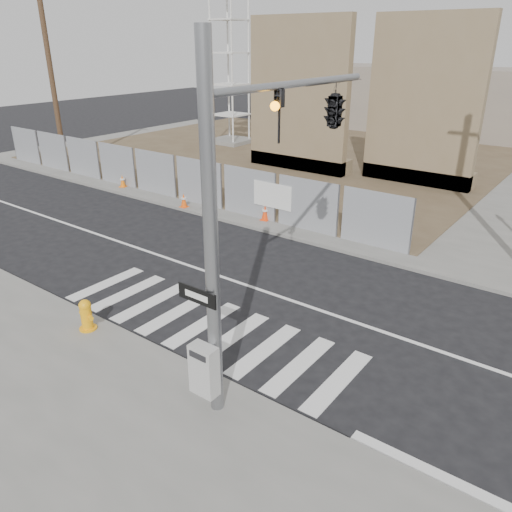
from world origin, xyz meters
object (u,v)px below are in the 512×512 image
Objects in this scene: traffic_cone_a at (97,170)px; traffic_cone_c at (184,200)px; crane_tower at (229,4)px; traffic_cone_b at (123,181)px; fire_hydrant at (86,315)px; traffic_cone_d at (265,213)px; signal_pole at (298,152)px.

traffic_cone_a reaches higher than traffic_cone_c.
crane_tower is 15.25m from traffic_cone_b.
crane_tower is 17.25m from traffic_cone_c.
traffic_cone_d is at bearing 120.84° from fire_hydrant.
traffic_cone_c is (-5.17, 8.77, -0.11)m from fire_hydrant.
signal_pole is at bearing -23.21° from traffic_cone_a.
fire_hydrant is at bearing -59.02° from crane_tower.
signal_pole is 11.36× the size of traffic_cone_b.
traffic_cone_b is 0.96× the size of traffic_cone_d.
fire_hydrant is 10.18m from traffic_cone_c.
fire_hydrant is 1.29× the size of traffic_cone_d.
traffic_cone_b is (2.86, -0.63, -0.02)m from traffic_cone_a.
fire_hydrant is 1.25× the size of traffic_cone_a.
traffic_cone_b is at bearing -12.44° from traffic_cone_a.
crane_tower is at bearing 90.63° from traffic_cone_a.
traffic_cone_b is at bearing 159.93° from fire_hydrant.
traffic_cone_d is at bearing -45.96° from crane_tower.
crane_tower is 27.21× the size of traffic_cone_a.
signal_pole reaches higher than fire_hydrant.
traffic_cone_d is (-1.30, 9.51, -0.10)m from fire_hydrant.
traffic_cone_c is (7.77, -12.78, -8.60)m from crane_tower.
traffic_cone_a is 7.74m from traffic_cone_c.
signal_pole reaches higher than traffic_cone_b.
traffic_cone_d reaches higher than traffic_cone_b.
fire_hydrant is at bearing -59.50° from traffic_cone_c.
crane_tower is at bearing 121.31° from traffic_cone_c.
traffic_cone_a is at bearing 156.79° from signal_pole.
crane_tower is 26.53m from fire_hydrant.
traffic_cone_c is at bearing 147.20° from signal_pole.
traffic_cone_a is 1.07× the size of traffic_cone_c.
fire_hydrant is (12.94, -21.55, -8.49)m from crane_tower.
traffic_cone_a reaches higher than traffic_cone_d.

